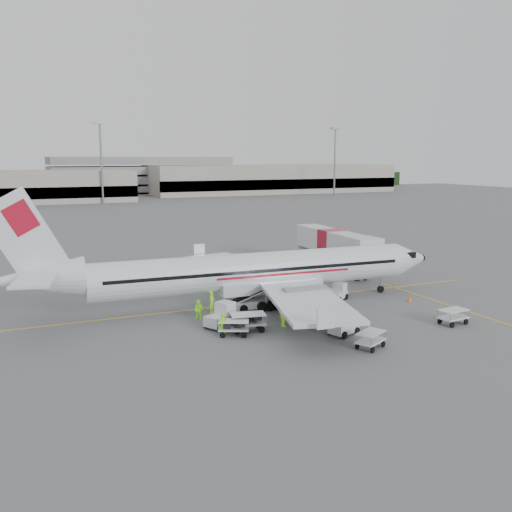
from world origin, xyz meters
The scene contains 25 objects.
ground centered at (0.00, 0.00, 0.00)m, with size 360.00×360.00×0.00m, color #56595B.
stripe_lead centered at (0.00, 0.00, 0.01)m, with size 44.00×0.20×0.01m, color yellow.
stripe_cross centered at (14.00, -8.00, 0.01)m, with size 0.20×20.00×0.01m, color yellow.
terminal_east centered at (70.00, 145.00, 5.00)m, with size 90.00×26.00×10.00m, color gray, non-canonical shape.
parking_garage centered at (25.00, 160.00, 7.00)m, with size 62.00×24.00×14.00m, color slate, non-canonical shape.
treeline centered at (0.00, 175.00, 3.00)m, with size 300.00×3.00×6.00m, color black, non-canonical shape.
mast_center centered at (5.00, 118.00, 11.00)m, with size 3.20×1.20×22.00m, color slate, non-canonical shape.
mast_east centered at (80.00, 118.00, 11.00)m, with size 3.20×1.20×22.00m, color slate, non-canonical shape.
aircraft centered at (-1.18, -0.73, 5.16)m, with size 37.45×29.36×10.33m, color silver, non-canonical shape.
jet_bridge centered at (13.12, 10.35, 2.29)m, with size 3.27×17.43×4.58m, color silver, non-canonical shape.
belt_loader centered at (-1.71, -2.00, 1.39)m, with size 5.14×1.93×2.78m, color silver, non-canonical shape.
tug_fore centered at (6.19, -2.09, 0.76)m, with size 1.97×1.13×1.52m, color silver, non-canonical shape.
tug_mid centered at (1.12, -11.01, 0.84)m, with size 2.17×1.24×1.68m, color silver, non-canonical shape.
tug_aft centered at (-6.33, -5.67, 0.93)m, with size 2.41×1.38×1.86m, color silver, non-canonical shape.
cart_loaded_a centered at (-4.82, -7.35, 0.66)m, with size 2.54×1.50×1.33m, color silver, non-canonical shape.
cart_loaded_b centered at (-6.19, -7.95, 0.56)m, with size 2.16×1.28×1.13m, color silver, non-canonical shape.
cart_empty_a centered at (1.16, -14.25, 0.57)m, with size 2.19×1.29×1.14m, color silver, non-canonical shape.
cart_empty_b centered at (10.23, -12.17, 0.59)m, with size 2.25×1.33×1.18m, color silver, non-canonical shape.
cone_nose centered at (11.71, -5.18, 0.33)m, with size 0.41×0.41×0.67m, color orange.
cone_port centered at (-3.03, 10.27, 0.35)m, with size 0.43×0.43×0.70m, color orange.
cone_stbd centered at (1.00, -8.71, 0.31)m, with size 0.38×0.38×0.62m, color orange.
crew_a centered at (-5.54, -1.50, 0.91)m, with size 0.66×0.43×1.81m, color #8BE621.
crew_b centered at (-7.18, -3.06, 0.80)m, with size 0.78×0.61×1.60m, color #8BE621.
crew_c centered at (-1.90, -7.46, 0.95)m, with size 1.23×0.71×1.91m, color #8BE621.
crew_d centered at (-6.91, -7.72, 0.84)m, with size 0.99×0.41×1.68m, color #8BE621.
Camera 1 is at (-20.73, -44.55, 12.61)m, focal length 40.00 mm.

